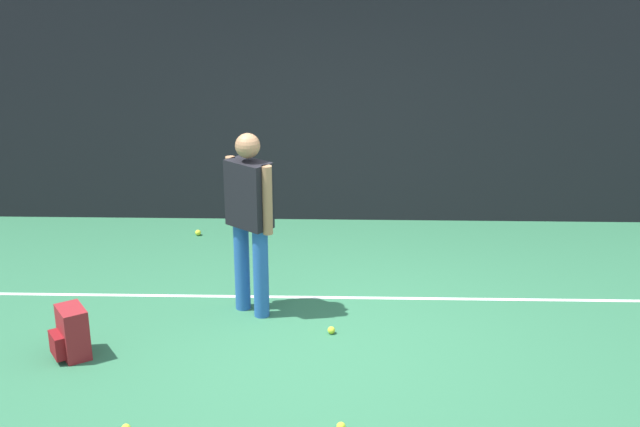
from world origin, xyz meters
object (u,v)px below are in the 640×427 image
Objects in this scene: tennis_ball_mid_court at (341,426)px; tennis_ball_far_left at (198,233)px; backpack at (71,334)px; tennis_player at (250,214)px; tennis_ball_near_player at (331,330)px.

tennis_ball_far_left is (-1.64, 3.79, 0.00)m from tennis_ball_mid_court.
backpack reaches higher than tennis_ball_far_left.
tennis_player is 1.82m from backpack.
tennis_ball_near_player is 1.00× the size of tennis_ball_mid_court.
tennis_player is at bearing 88.68° from backpack.
tennis_ball_mid_court is 4.13m from tennis_ball_far_left.
tennis_ball_near_player and tennis_ball_far_left have the same top height.
backpack is at bearing 69.91° from tennis_player.
tennis_ball_mid_court is at bearing -86.53° from tennis_ball_near_player.
tennis_ball_near_player is at bearing -56.26° from tennis_ball_far_left.
tennis_ball_mid_court is (2.23, -1.01, -0.18)m from backpack.
tennis_player is 3.86× the size of backpack.
backpack is 6.67× the size of tennis_ball_mid_court.
tennis_player reaches higher than tennis_ball_near_player.
backpack is 2.20m from tennis_ball_near_player.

